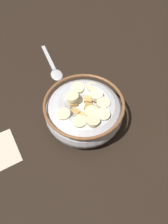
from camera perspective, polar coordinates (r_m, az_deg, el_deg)
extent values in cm
cube|color=black|center=(46.47, 0.00, -2.85)|extent=(126.33, 126.33, 2.00)
cylinder|color=silver|center=(45.38, 0.00, -1.97)|extent=(8.89, 8.89, 0.60)
torus|color=silver|center=(43.07, 0.00, 0.08)|extent=(16.16, 16.16, 6.20)
torus|color=brown|center=(40.81, 0.00, 2.36)|extent=(16.27, 16.27, 0.60)
cylinder|color=white|center=(42.07, 0.00, 1.05)|extent=(12.44, 12.44, 0.40)
cube|color=tan|center=(40.09, -0.58, -1.38)|extent=(1.66, 1.69, 0.80)
cube|color=tan|center=(43.34, 3.76, 4.45)|extent=(2.17, 2.20, 0.89)
cube|color=tan|center=(42.09, -3.21, 2.57)|extent=(2.16, 2.19, 0.90)
cube|color=#B78947|center=(42.11, 5.06, 2.47)|extent=(1.89, 1.86, 0.84)
cube|color=#AD7F42|center=(40.97, 6.70, -0.48)|extent=(1.78, 1.75, 0.79)
cube|color=#AD7F42|center=(40.10, 2.25, -1.17)|extent=(2.31, 2.31, 0.77)
cube|color=tan|center=(39.05, 1.03, -3.92)|extent=(2.17, 2.15, 0.84)
cube|color=tan|center=(39.35, 5.13, -2.98)|extent=(2.16, 2.12, 0.88)
cube|color=#B78947|center=(41.60, 1.22, 1.45)|extent=(2.37, 2.37, 0.96)
cube|color=tan|center=(40.86, -2.55, -0.13)|extent=(2.06, 2.12, 0.94)
cube|color=tan|center=(42.69, 1.15, 3.56)|extent=(2.32, 2.32, 0.77)
cube|color=#B78947|center=(41.96, -6.15, 1.95)|extent=(2.34, 2.36, 0.97)
cube|color=#B78947|center=(43.51, -5.30, 4.74)|extent=(1.69, 1.77, 0.96)
cube|color=#B78947|center=(41.10, 4.54, 0.59)|extent=(2.21, 2.19, 0.86)
cube|color=#B78947|center=(39.13, -3.77, -4.00)|extent=(2.10, 2.07, 0.86)
cube|color=#B78947|center=(43.71, -2.15, 5.17)|extent=(2.11, 2.08, 0.83)
cube|color=tan|center=(44.73, -2.17, 6.60)|extent=(2.27, 2.25, 0.85)
cylinder|color=#F9EFC6|center=(41.73, 3.58, 4.51)|extent=(2.84, 2.88, 1.01)
cylinder|color=#F4EABC|center=(38.97, 5.22, -0.75)|extent=(3.51, 3.57, 1.18)
cylinder|color=beige|center=(38.00, 2.48, -2.52)|extent=(3.26, 3.26, 1.26)
cylinder|color=beige|center=(43.54, -1.69, 6.56)|extent=(2.78, 2.82, 1.43)
cylinder|color=#F4EABC|center=(40.81, 5.34, 2.37)|extent=(3.08, 3.12, 1.15)
cylinder|color=beige|center=(41.64, -3.24, 4.17)|extent=(3.76, 3.78, 1.19)
cylinder|color=beige|center=(38.20, -1.10, -2.80)|extent=(3.52, 3.52, 1.20)
cylinder|color=beige|center=(39.63, 1.67, -0.25)|extent=(3.64, 3.59, 1.12)
cylinder|color=beige|center=(43.78, 2.20, 6.75)|extent=(3.73, 3.67, 1.25)
cylinder|color=beige|center=(39.21, -5.56, -0.72)|extent=(3.42, 3.36, 1.36)
ellipsoid|color=silver|center=(54.69, -7.57, 10.40)|extent=(3.90, 4.81, 0.80)
cube|color=silver|center=(60.29, -9.83, 14.74)|extent=(3.43, 10.56, 0.36)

